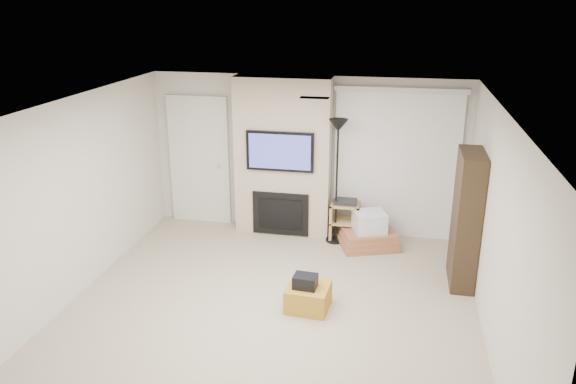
% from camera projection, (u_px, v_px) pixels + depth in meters
% --- Properties ---
extents(floor, '(5.00, 5.50, 0.00)m').
position_uv_depth(floor, '(269.00, 313.00, 6.80)').
color(floor, tan).
rests_on(floor, ground).
extents(ceiling, '(5.00, 5.50, 0.00)m').
position_uv_depth(ceiling, '(266.00, 109.00, 5.98)').
color(ceiling, white).
rests_on(ceiling, wall_back).
extents(wall_back, '(5.00, 0.00, 2.50)m').
position_uv_depth(wall_back, '(307.00, 155.00, 8.94)').
color(wall_back, beige).
rests_on(wall_back, ground).
extents(wall_front, '(5.00, 0.00, 2.50)m').
position_uv_depth(wall_front, '(175.00, 364.00, 3.85)').
color(wall_front, beige).
rests_on(wall_front, ground).
extents(wall_left, '(0.00, 5.50, 2.50)m').
position_uv_depth(wall_left, '(68.00, 203.00, 6.86)').
color(wall_left, beige).
rests_on(wall_left, ground).
extents(wall_right, '(0.00, 5.50, 2.50)m').
position_uv_depth(wall_right, '(497.00, 235.00, 5.93)').
color(wall_right, beige).
rests_on(wall_right, ground).
extents(hvac_vent, '(0.35, 0.18, 0.01)m').
position_uv_depth(hvac_vent, '(314.00, 98.00, 6.64)').
color(hvac_vent, silver).
rests_on(hvac_vent, ceiling).
extents(ottoman, '(0.54, 0.54, 0.30)m').
position_uv_depth(ottoman, '(308.00, 297.00, 6.88)').
color(ottoman, '#B68327').
rests_on(ottoman, floor).
extents(black_bag, '(0.30, 0.24, 0.16)m').
position_uv_depth(black_bag, '(305.00, 281.00, 6.77)').
color(black_bag, black).
rests_on(black_bag, ottoman).
extents(fireplace_wall, '(1.50, 0.47, 2.50)m').
position_uv_depth(fireplace_wall, '(283.00, 158.00, 8.81)').
color(fireplace_wall, '#C4B198').
rests_on(fireplace_wall, floor).
extents(entry_door, '(1.02, 0.11, 2.14)m').
position_uv_depth(entry_door, '(200.00, 161.00, 9.30)').
color(entry_door, silver).
rests_on(entry_door, floor).
extents(vertical_blinds, '(1.98, 0.10, 2.37)m').
position_uv_depth(vertical_blinds, '(396.00, 159.00, 8.62)').
color(vertical_blinds, silver).
rests_on(vertical_blinds, floor).
extents(floor_lamp, '(0.29, 0.29, 1.94)m').
position_uv_depth(floor_lamp, '(338.00, 147.00, 8.31)').
color(floor_lamp, black).
rests_on(floor_lamp, floor).
extents(av_stand, '(0.45, 0.38, 0.66)m').
position_uv_depth(av_stand, '(345.00, 219.00, 8.78)').
color(av_stand, tan).
rests_on(av_stand, floor).
extents(box_stack, '(1.01, 0.88, 0.56)m').
position_uv_depth(box_stack, '(369.00, 234.00, 8.55)').
color(box_stack, '#A26742').
rests_on(box_stack, floor).
extents(bookshelf, '(0.30, 0.80, 1.80)m').
position_uv_depth(bookshelf, '(466.00, 219.00, 7.28)').
color(bookshelf, black).
rests_on(bookshelf, floor).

